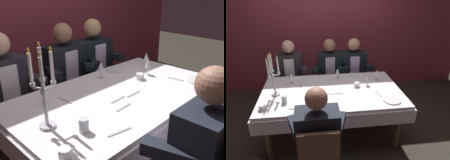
% 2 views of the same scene
% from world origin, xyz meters
% --- Properties ---
extents(back_wall, '(6.00, 0.12, 2.70)m').
position_xyz_m(back_wall, '(0.00, 1.66, 1.35)').
color(back_wall, '#873042').
rests_on(back_wall, ground_plane).
extents(dining_table, '(1.94, 1.14, 0.74)m').
position_xyz_m(dining_table, '(0.00, 0.00, 0.62)').
color(dining_table, white).
rests_on(dining_table, ground_plane).
extents(candelabra, '(0.15, 0.17, 0.58)m').
position_xyz_m(candelabra, '(-0.75, -0.03, 1.00)').
color(candelabra, silver).
rests_on(candelabra, dining_table).
extents(dinner_plate_0, '(0.23, 0.23, 0.01)m').
position_xyz_m(dinner_plate_0, '(0.73, -0.37, 0.75)').
color(dinner_plate_0, white).
rests_on(dinner_plate_0, dining_table).
extents(dinner_plate_1, '(0.21, 0.21, 0.01)m').
position_xyz_m(dinner_plate_1, '(0.39, 0.43, 0.75)').
color(dinner_plate_1, white).
rests_on(dinner_plate_1, dining_table).
extents(wine_glass_0, '(0.07, 0.07, 0.16)m').
position_xyz_m(wine_glass_0, '(0.53, 0.10, 0.85)').
color(wine_glass_0, silver).
rests_on(wine_glass_0, dining_table).
extents(wine_glass_1, '(0.07, 0.07, 0.16)m').
position_xyz_m(wine_glass_1, '(-0.56, 0.29, 0.85)').
color(wine_glass_1, silver).
rests_on(wine_glass_1, dining_table).
extents(wine_glass_2, '(0.07, 0.07, 0.16)m').
position_xyz_m(wine_glass_2, '(0.13, 0.38, 0.86)').
color(wine_glass_2, silver).
rests_on(wine_glass_2, dining_table).
extents(wine_glass_3, '(0.07, 0.07, 0.16)m').
position_xyz_m(wine_glass_3, '(0.72, 0.26, 0.85)').
color(wine_glass_3, silver).
rests_on(wine_glass_3, dining_table).
extents(water_tumbler_0, '(0.07, 0.07, 0.09)m').
position_xyz_m(water_tumbler_0, '(-0.61, -0.24, 0.79)').
color(water_tumbler_0, silver).
rests_on(water_tumbler_0, dining_table).
extents(coffee_cup_0, '(0.13, 0.12, 0.06)m').
position_xyz_m(coffee_cup_0, '(-0.85, -0.37, 0.77)').
color(coffee_cup_0, white).
rests_on(coffee_cup_0, dining_table).
extents(coffee_cup_1, '(0.13, 0.12, 0.06)m').
position_xyz_m(coffee_cup_1, '(0.37, 0.07, 0.77)').
color(coffee_cup_1, white).
rests_on(coffee_cup_1, dining_table).
extents(knife_0, '(0.19, 0.05, 0.01)m').
position_xyz_m(knife_0, '(-0.45, -0.42, 0.74)').
color(knife_0, '#B7B7BC').
rests_on(knife_0, dining_table).
extents(spoon_1, '(0.17, 0.02, 0.01)m').
position_xyz_m(spoon_1, '(0.06, -0.11, 0.74)').
color(spoon_1, '#B7B7BC').
rests_on(spoon_1, dining_table).
extents(spoon_2, '(0.03, 0.17, 0.01)m').
position_xyz_m(spoon_2, '(-0.43, 0.21, 0.74)').
color(spoon_2, '#B7B7BC').
rests_on(spoon_2, dining_table).
extents(spoon_3, '(0.17, 0.03, 0.01)m').
position_xyz_m(spoon_3, '(-0.12, -0.09, 0.74)').
color(spoon_3, '#B7B7BC').
rests_on(spoon_3, dining_table).
extents(spoon_4, '(0.17, 0.03, 0.01)m').
position_xyz_m(spoon_4, '(-0.18, -0.21, 0.74)').
color(spoon_4, '#B7B7BC').
rests_on(spoon_4, dining_table).
extents(spoon_5, '(0.05, 0.17, 0.01)m').
position_xyz_m(spoon_5, '(0.61, -0.19, 0.74)').
color(spoon_5, '#B7B7BC').
rests_on(spoon_5, dining_table).
extents(seated_diner_0, '(0.63, 0.48, 1.24)m').
position_xyz_m(seated_diner_0, '(-0.63, 0.89, 0.74)').
color(seated_diner_0, brown).
rests_on(seated_diner_0, ground_plane).
extents(seated_diner_1, '(0.63, 0.48, 1.24)m').
position_xyz_m(seated_diner_1, '(-0.22, -0.89, 0.74)').
color(seated_diner_1, brown).
rests_on(seated_diner_1, ground_plane).
extents(seated_diner_2, '(0.63, 0.48, 1.24)m').
position_xyz_m(seated_diner_2, '(0.05, 0.89, 0.74)').
color(seated_diner_2, brown).
rests_on(seated_diner_2, ground_plane).
extents(seated_diner_3, '(0.63, 0.48, 1.24)m').
position_xyz_m(seated_diner_3, '(0.48, 0.89, 0.74)').
color(seated_diner_3, brown).
rests_on(seated_diner_3, ground_plane).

